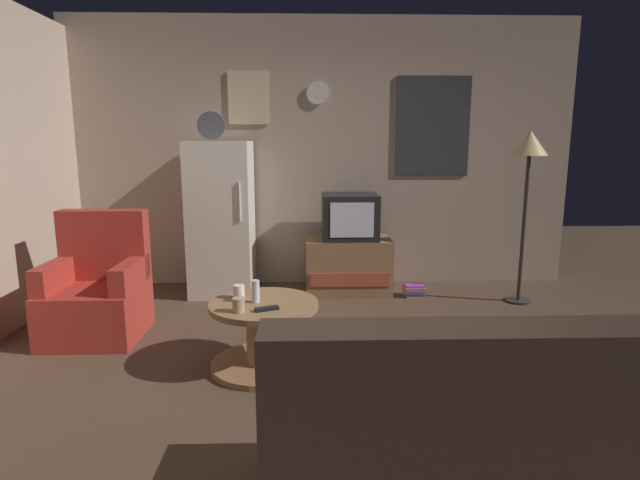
{
  "coord_description": "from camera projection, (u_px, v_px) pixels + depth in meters",
  "views": [
    {
      "loc": [
        -0.17,
        -2.94,
        1.49
      ],
      "look_at": [
        -0.06,
        0.9,
        0.75
      ],
      "focal_mm": 28.65,
      "sensor_mm": 36.0,
      "label": 1
    }
  ],
  "objects": [
    {
      "name": "crt_tv",
      "position": [
        350.0,
        216.0,
        5.03
      ],
      "size": [
        0.54,
        0.51,
        0.44
      ],
      "color": "black",
      "rests_on": "tv_stand"
    },
    {
      "name": "remote_control",
      "position": [
        267.0,
        309.0,
        3.18
      ],
      "size": [
        0.16,
        0.1,
        0.02
      ],
      "primitive_type": "cube",
      "rotation": [
        0.0,
        0.0,
        0.39
      ],
      "color": "black",
      "rests_on": "coffee_table"
    },
    {
      "name": "tv_stand",
      "position": [
        348.0,
        265.0,
        5.12
      ],
      "size": [
        0.84,
        0.53,
        0.55
      ],
      "color": "#8E6642",
      "rests_on": "ground_plane"
    },
    {
      "name": "book_stack",
      "position": [
        414.0,
        290.0,
        4.99
      ],
      "size": [
        0.2,
        0.17,
        0.12
      ],
      "color": "tan",
      "rests_on": "ground_plane"
    },
    {
      "name": "wall_with_art",
      "position": [
        322.0,
        154.0,
        5.32
      ],
      "size": [
        5.2,
        0.12,
        2.73
      ],
      "color": "tan",
      "rests_on": "ground_plane"
    },
    {
      "name": "armchair",
      "position": [
        98.0,
        293.0,
        3.95
      ],
      "size": [
        0.68,
        0.68,
        0.96
      ],
      "color": "#A52D23",
      "rests_on": "ground_plane"
    },
    {
      "name": "ground_plane",
      "position": [
        333.0,
        386.0,
        3.17
      ],
      "size": [
        12.0,
        12.0,
        0.0
      ],
      "primitive_type": "plane",
      "color": "#4C3828"
    },
    {
      "name": "standing_lamp",
      "position": [
        529.0,
        157.0,
        4.59
      ],
      "size": [
        0.32,
        0.32,
        1.59
      ],
      "color": "#332D28",
      "rests_on": "ground_plane"
    },
    {
      "name": "mug_ceramic_white",
      "position": [
        239.0,
        292.0,
        3.43
      ],
      "size": [
        0.08,
        0.08,
        0.09
      ],
      "primitive_type": "cylinder",
      "color": "silver",
      "rests_on": "coffee_table"
    },
    {
      "name": "fridge",
      "position": [
        221.0,
        218.0,
        5.01
      ],
      "size": [
        0.6,
        0.62,
        1.77
      ],
      "color": "silver",
      "rests_on": "ground_plane"
    },
    {
      "name": "mug_ceramic_tan",
      "position": [
        239.0,
        305.0,
        3.15
      ],
      "size": [
        0.08,
        0.08,
        0.09
      ],
      "primitive_type": "cylinder",
      "color": "tan",
      "rests_on": "coffee_table"
    },
    {
      "name": "wine_glass",
      "position": [
        256.0,
        291.0,
        3.33
      ],
      "size": [
        0.05,
        0.05,
        0.15
      ],
      "primitive_type": "cylinder",
      "color": "silver",
      "rests_on": "coffee_table"
    },
    {
      "name": "coffee_table",
      "position": [
        264.0,
        335.0,
        3.39
      ],
      "size": [
        0.72,
        0.72,
        0.45
      ],
      "color": "#8E6642",
      "rests_on": "ground_plane"
    },
    {
      "name": "couch",
      "position": [
        491.0,
        457.0,
        1.93
      ],
      "size": [
        1.7,
        0.8,
        0.92
      ],
      "color": "#38281E",
      "rests_on": "ground_plane"
    }
  ]
}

